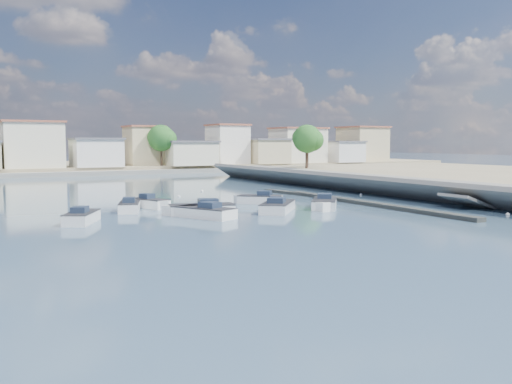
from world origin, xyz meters
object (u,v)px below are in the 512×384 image
at_px(motorboat_d, 324,204).
at_px(motorboat_e, 83,218).
at_px(motorboat_g, 151,204).
at_px(motorboat_h, 278,207).
at_px(motorboat_f, 258,200).
at_px(motorboat_b, 130,207).
at_px(motorboat_c, 198,210).
at_px(motorboat_a, 203,213).

height_order(motorboat_d, motorboat_e, same).
bearing_deg(motorboat_g, motorboat_h, -40.31).
relative_size(motorboat_f, motorboat_g, 0.96).
bearing_deg(motorboat_h, motorboat_g, 139.69).
distance_m(motorboat_b, motorboat_g, 2.92).
bearing_deg(motorboat_e, motorboat_h, -2.64).
bearing_deg(motorboat_f, motorboat_c, -149.14).
bearing_deg(motorboat_h, motorboat_f, 78.43).
bearing_deg(motorboat_b, motorboat_f, 0.87).
bearing_deg(motorboat_e, motorboat_b, 46.40).
bearing_deg(motorboat_f, motorboat_g, 172.12).
xyz_separation_m(motorboat_b, motorboat_f, (12.61, 0.19, 0.00)).
distance_m(motorboat_f, motorboat_h, 6.28).
relative_size(motorboat_e, motorboat_g, 1.05).
xyz_separation_m(motorboat_a, motorboat_c, (0.45, 2.02, 0.00)).
height_order(motorboat_a, motorboat_b, same).
distance_m(motorboat_a, motorboat_d, 12.07).
distance_m(motorboat_b, motorboat_f, 12.61).
bearing_deg(motorboat_e, motorboat_c, 3.22).
bearing_deg(motorboat_b, motorboat_c, -46.30).
relative_size(motorboat_a, motorboat_d, 1.05).
relative_size(motorboat_d, motorboat_g, 1.16).
bearing_deg(motorboat_g, motorboat_a, -79.28).
height_order(motorboat_f, motorboat_h, same).
height_order(motorboat_b, motorboat_h, same).
bearing_deg(motorboat_a, motorboat_c, 77.34).
distance_m(motorboat_a, motorboat_f, 11.02).
bearing_deg(motorboat_f, motorboat_b, -179.13).
relative_size(motorboat_d, motorboat_f, 1.20).
bearing_deg(motorboat_h, motorboat_c, 169.44).
height_order(motorboat_b, motorboat_f, same).
bearing_deg(motorboat_d, motorboat_e, 177.64).
distance_m(motorboat_d, motorboat_f, 7.16).
xyz_separation_m(motorboat_b, motorboat_c, (4.47, -4.68, 0.00)).
bearing_deg(motorboat_a, motorboat_f, 38.69).
xyz_separation_m(motorboat_d, motorboat_g, (-13.63, 7.67, 0.00)).
distance_m(motorboat_a, motorboat_h, 7.38).
bearing_deg(motorboat_b, motorboat_a, -59.05).
bearing_deg(motorboat_b, motorboat_h, -27.69).
bearing_deg(motorboat_f, motorboat_h, -101.57).
distance_m(motorboat_e, motorboat_h, 16.33).
height_order(motorboat_e, motorboat_g, same).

